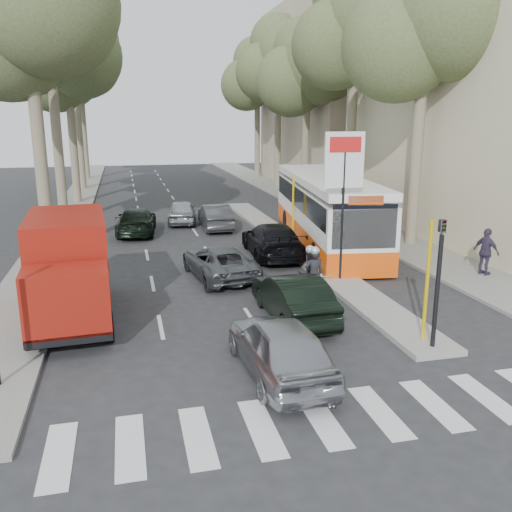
{
  "coord_description": "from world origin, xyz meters",
  "views": [
    {
      "loc": [
        -4.51,
        -13.43,
        6.09
      ],
      "look_at": [
        -0.38,
        3.58,
        1.6
      ],
      "focal_mm": 38.0,
      "sensor_mm": 36.0,
      "label": 1
    }
  ],
  "objects_px": {
    "silver_hatchback": "(280,346)",
    "red_truck": "(69,267)",
    "dark_hatchback": "(293,297)",
    "city_bus": "(326,208)",
    "motorcycle": "(312,275)"
  },
  "relations": [
    {
      "from": "silver_hatchback",
      "to": "red_truck",
      "type": "relative_size",
      "value": 0.72
    },
    {
      "from": "dark_hatchback",
      "to": "red_truck",
      "type": "height_order",
      "value": "red_truck"
    },
    {
      "from": "dark_hatchback",
      "to": "city_bus",
      "type": "relative_size",
      "value": 0.33
    },
    {
      "from": "silver_hatchback",
      "to": "red_truck",
      "type": "xyz_separation_m",
      "value": [
        -5.21,
        5.19,
        0.94
      ]
    },
    {
      "from": "city_bus",
      "to": "motorcycle",
      "type": "height_order",
      "value": "city_bus"
    },
    {
      "from": "motorcycle",
      "to": "red_truck",
      "type": "bearing_deg",
      "value": 177.01
    },
    {
      "from": "red_truck",
      "to": "motorcycle",
      "type": "height_order",
      "value": "red_truck"
    },
    {
      "from": "silver_hatchback",
      "to": "dark_hatchback",
      "type": "xyz_separation_m",
      "value": [
        1.45,
        3.55,
        -0.03
      ]
    },
    {
      "from": "dark_hatchback",
      "to": "city_bus",
      "type": "distance_m",
      "value": 10.63
    },
    {
      "from": "silver_hatchback",
      "to": "motorcycle",
      "type": "xyz_separation_m",
      "value": [
        2.59,
        5.07,
        0.15
      ]
    },
    {
      "from": "silver_hatchback",
      "to": "city_bus",
      "type": "xyz_separation_m",
      "value": [
        6.08,
        13.05,
        1.05
      ]
    },
    {
      "from": "dark_hatchback",
      "to": "silver_hatchback",
      "type": "bearing_deg",
      "value": 65.8
    },
    {
      "from": "dark_hatchback",
      "to": "motorcycle",
      "type": "relative_size",
      "value": 1.88
    },
    {
      "from": "dark_hatchback",
      "to": "red_truck",
      "type": "xyz_separation_m",
      "value": [
        -6.66,
        1.64,
        0.97
      ]
    },
    {
      "from": "silver_hatchback",
      "to": "dark_hatchback",
      "type": "distance_m",
      "value": 3.83
    }
  ]
}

